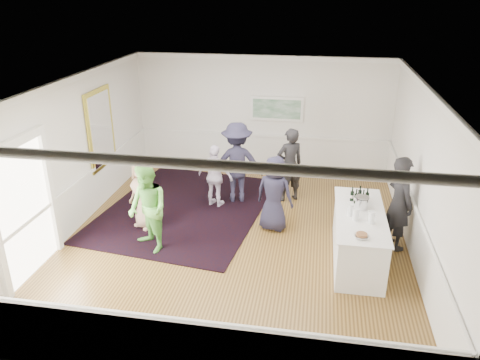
% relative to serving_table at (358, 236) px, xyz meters
% --- Properties ---
extents(floor, '(8.00, 8.00, 0.00)m').
position_rel_serving_table_xyz_m(floor, '(-2.42, 0.47, -0.49)').
color(floor, olive).
rests_on(floor, ground).
extents(ceiling, '(7.00, 8.00, 0.02)m').
position_rel_serving_table_xyz_m(ceiling, '(-2.42, 0.47, 2.71)').
color(ceiling, white).
rests_on(ceiling, wall_back).
extents(wall_left, '(0.02, 8.00, 3.20)m').
position_rel_serving_table_xyz_m(wall_left, '(-5.92, 0.47, 1.11)').
color(wall_left, white).
rests_on(wall_left, floor).
extents(wall_right, '(0.02, 8.00, 3.20)m').
position_rel_serving_table_xyz_m(wall_right, '(1.08, 0.47, 1.11)').
color(wall_right, white).
rests_on(wall_right, floor).
extents(wall_back, '(7.00, 0.02, 3.20)m').
position_rel_serving_table_xyz_m(wall_back, '(-2.42, 4.47, 1.11)').
color(wall_back, white).
rests_on(wall_back, floor).
extents(wall_front, '(7.00, 0.02, 3.20)m').
position_rel_serving_table_xyz_m(wall_front, '(-2.42, -3.53, 1.11)').
color(wall_front, white).
rests_on(wall_front, floor).
extents(wainscoting, '(7.00, 8.00, 1.00)m').
position_rel_serving_table_xyz_m(wainscoting, '(-2.42, 0.47, 0.01)').
color(wainscoting, white).
rests_on(wainscoting, floor).
extents(mirror, '(0.05, 1.25, 1.85)m').
position_rel_serving_table_xyz_m(mirror, '(-5.88, 1.77, 1.31)').
color(mirror, gold).
rests_on(mirror, wall_left).
extents(doorway, '(0.10, 1.78, 2.56)m').
position_rel_serving_table_xyz_m(doorway, '(-5.87, -1.43, 0.93)').
color(doorway, white).
rests_on(doorway, wall_left).
extents(landscape_painting, '(1.44, 0.06, 0.66)m').
position_rel_serving_table_xyz_m(landscape_painting, '(-2.02, 4.41, 1.29)').
color(landscape_painting, white).
rests_on(landscape_painting, wall_back).
extents(area_rug, '(4.03, 4.97, 0.02)m').
position_rel_serving_table_xyz_m(area_rug, '(-3.85, 1.55, -0.48)').
color(area_rug, black).
rests_on(area_rug, floor).
extents(serving_table, '(0.91, 2.40, 0.97)m').
position_rel_serving_table_xyz_m(serving_table, '(0.00, 0.00, 0.00)').
color(serving_table, white).
rests_on(serving_table, floor).
extents(bartender, '(0.73, 0.83, 1.92)m').
position_rel_serving_table_xyz_m(bartender, '(0.78, 0.63, 0.47)').
color(bartender, black).
rests_on(bartender, floor).
extents(guest_tan, '(0.92, 0.82, 1.58)m').
position_rel_serving_table_xyz_m(guest_tan, '(-4.45, 0.56, 0.30)').
color(guest_tan, '#9E7C63').
rests_on(guest_tan, floor).
extents(guest_green, '(1.10, 1.09, 1.79)m').
position_rel_serving_table_xyz_m(guest_green, '(-4.03, -0.33, 0.41)').
color(guest_green, '#62B749').
rests_on(guest_green, floor).
extents(guest_lilac, '(0.95, 0.61, 1.51)m').
position_rel_serving_table_xyz_m(guest_lilac, '(-3.18, 1.84, 0.27)').
color(guest_lilac, white).
rests_on(guest_lilac, floor).
extents(guest_dark_a, '(1.41, 1.02, 1.97)m').
position_rel_serving_table_xyz_m(guest_dark_a, '(-2.74, 2.23, 0.49)').
color(guest_dark_a, '#201F33').
rests_on(guest_dark_a, floor).
extents(guest_dark_b, '(0.79, 0.70, 1.82)m').
position_rel_serving_table_xyz_m(guest_dark_b, '(-1.50, 2.48, 0.42)').
color(guest_dark_b, black).
rests_on(guest_dark_b, floor).
extents(guest_navy, '(0.92, 0.72, 1.65)m').
position_rel_serving_table_xyz_m(guest_navy, '(-1.71, 0.95, 0.33)').
color(guest_navy, '#201F33').
rests_on(guest_navy, floor).
extents(wine_bottles, '(0.36, 0.26, 0.31)m').
position_rel_serving_table_xyz_m(wine_bottles, '(0.00, 0.52, 0.64)').
color(wine_bottles, black).
rests_on(wine_bottles, serving_table).
extents(juice_pitchers, '(0.47, 0.37, 0.24)m').
position_rel_serving_table_xyz_m(juice_pitchers, '(-0.05, -0.24, 0.60)').
color(juice_pitchers, '#5FAD3D').
rests_on(juice_pitchers, serving_table).
extents(ice_bucket, '(0.26, 0.26, 0.25)m').
position_rel_serving_table_xyz_m(ice_bucket, '(0.02, 0.23, 0.60)').
color(ice_bucket, silver).
rests_on(ice_bucket, serving_table).
extents(nut_bowl, '(0.25, 0.25, 0.08)m').
position_rel_serving_table_xyz_m(nut_bowl, '(-0.05, -0.91, 0.52)').
color(nut_bowl, white).
rests_on(nut_bowl, serving_table).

